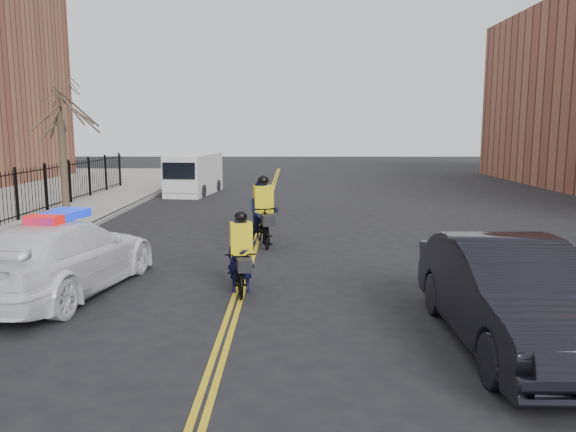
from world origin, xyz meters
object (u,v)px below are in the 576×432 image
(cargo_van, at_px, (193,175))
(cyclist_near, at_px, (242,264))
(dark_sedan, at_px, (512,295))
(police_cruiser, at_px, (61,257))
(cyclist_far, at_px, (264,218))

(cargo_van, bearing_deg, cyclist_near, -69.64)
(cargo_van, bearing_deg, dark_sedan, -60.16)
(cargo_van, bearing_deg, police_cruiser, -81.37)
(police_cruiser, bearing_deg, cargo_van, -79.94)
(cargo_van, height_order, cyclist_far, cyclist_far)
(police_cruiser, height_order, cargo_van, cargo_van)
(police_cruiser, distance_m, cyclist_far, 6.43)
(police_cruiser, height_order, dark_sedan, police_cruiser)
(police_cruiser, xyz_separation_m, cyclist_far, (4.05, 4.99, 0.04))
(dark_sedan, distance_m, cyclist_near, 5.51)
(police_cruiser, distance_m, dark_sedan, 8.90)
(cyclist_near, relative_size, cyclist_far, 0.87)
(dark_sedan, bearing_deg, police_cruiser, 160.61)
(dark_sedan, relative_size, cyclist_far, 2.39)
(dark_sedan, relative_size, cargo_van, 1.00)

